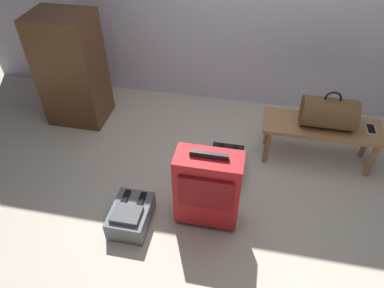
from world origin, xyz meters
TOP-DOWN VIEW (x-y plane):
  - ground_plane at (0.00, 0.00)m, footprint 6.60×6.60m
  - bench at (0.71, 0.74)m, footprint 1.00×0.36m
  - duffel_bag_brown at (0.72, 0.74)m, footprint 0.44×0.26m
  - cell_phone at (1.10, 0.75)m, footprint 0.07×0.14m
  - suitcase_upright_red at (-0.15, -0.13)m, footprint 0.47×0.25m
  - backpack_grey at (-0.71, -0.29)m, footprint 0.28×0.38m
  - backpack_dark at (-0.07, 0.40)m, footprint 0.28×0.38m
  - side_cabinet at (-1.67, 0.94)m, footprint 0.56×0.44m

SIDE VIEW (x-z plane):
  - ground_plane at x=0.00m, z-range 0.00..0.00m
  - backpack_grey at x=-0.71m, z-range -0.01..0.20m
  - backpack_dark at x=-0.07m, z-range -0.01..0.20m
  - bench at x=0.71m, z-range 0.14..0.52m
  - suitcase_upright_red at x=-0.15m, z-range 0.01..0.70m
  - cell_phone at x=1.10m, z-range 0.39..0.40m
  - duffel_bag_brown at x=0.72m, z-range 0.35..0.69m
  - side_cabinet at x=-1.67m, z-range 0.00..1.10m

